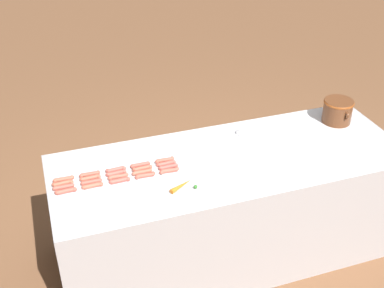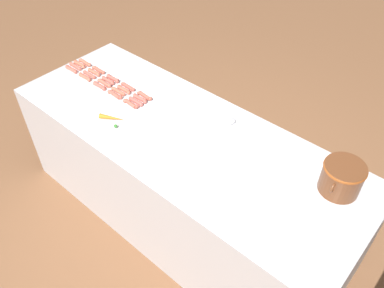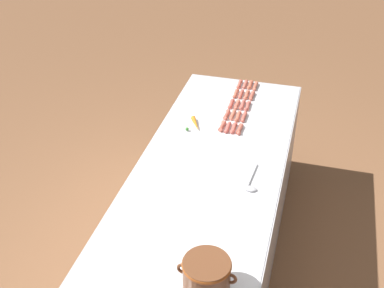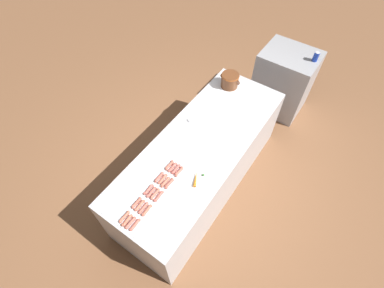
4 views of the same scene
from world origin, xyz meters
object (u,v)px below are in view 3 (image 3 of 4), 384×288
Objects in this scene: hot_dog_0 at (255,86)px; hot_dog_14 at (228,127)px; hot_dog_9 at (234,128)px; hot_dog_10 at (245,84)px; hot_dog_17 at (231,104)px; hot_dog_8 at (238,116)px; hot_dog_11 at (241,94)px; bean_pot at (207,275)px; hot_dog_15 at (240,84)px; hot_dog_16 at (236,93)px; hot_dog_4 at (240,129)px; hot_dog_2 at (248,106)px; hot_dog_12 at (237,105)px; hot_dog_13 at (233,115)px; serving_spoon at (251,184)px; hot_dog_5 at (250,85)px; carrot at (195,124)px; hot_dog_19 at (222,126)px; hot_dog_3 at (244,117)px; hot_dog_6 at (247,95)px; hot_dog_7 at (242,105)px; hot_dog_18 at (227,115)px; hot_dog_1 at (252,96)px.

hot_dog_14 is (0.08, 0.64, 0.00)m from hot_dog_0.
hot_dog_0 is at bearing -93.55° from hot_dog_9.
hot_dog_10 is 0.33m from hot_dog_17.
hot_dog_10 is at bearing -85.47° from hot_dog_8.
bean_pot reaches higher than hot_dog_11.
hot_dog_16 is at bearing 90.68° from hot_dog_15.
hot_dog_4 is at bearing 100.98° from hot_dog_15.
hot_dog_14 is 1.00× the size of hot_dog_16.
hot_dog_0 is at bearing -90.40° from hot_dog_2.
hot_dog_8 is 1.00× the size of hot_dog_11.
hot_dog_2 is 0.08m from hot_dog_12.
hot_dog_2 is 0.17m from hot_dog_13.
hot_dog_8 is 0.33m from hot_dog_11.
hot_dog_15 is (0.04, 0.01, 0.00)m from hot_dog_10.
serving_spoon is (-0.29, 0.87, -0.01)m from hot_dog_17.
hot_dog_5 is 1.22m from serving_spoon.
hot_dog_8 is 0.32m from carrot.
hot_dog_0 is 1.00× the size of hot_dog_15.
hot_dog_5 is at bearing -13.41° from hot_dog_0.
hot_dog_3 is at bearing -126.90° from hot_dog_19.
hot_dog_12 is 0.48× the size of serving_spoon.
hot_dog_4 is at bearing -175.32° from carrot.
hot_dog_6 is 1.00× the size of hot_dog_10.
hot_dog_5 is at bearing -85.76° from bean_pot.
hot_dog_4 is 0.04m from hot_dog_9.
carrot reaches higher than hot_dog_0.
hot_dog_6 is 0.16m from hot_dog_7.
hot_dog_7 and hot_dog_9 have the same top height.
bean_pot is at bearing 95.89° from hot_dog_11.
hot_dog_16 is at bearing -82.74° from hot_dog_13.
hot_dog_15 is at bearing 11.83° from hot_dog_10.
hot_dog_16 is at bearing -89.91° from hot_dog_18.
hot_dog_5 is 0.48× the size of serving_spoon.
serving_spoon is (-0.29, 0.71, -0.01)m from hot_dog_18.
hot_dog_3 is 0.20m from hot_dog_17.
hot_dog_3 is 0.12m from hot_dog_18.
hot_dog_8 is 1.00× the size of hot_dog_17.
hot_dog_15 is 1.00× the size of hot_dog_16.
hot_dog_18 is (0.12, -0.16, 0.00)m from hot_dog_4.
hot_dog_11 is (0.04, -0.00, 0.00)m from hot_dog_6.
hot_dog_17 is at bearing -52.17° from hot_dog_3.
hot_dog_11 and hot_dog_14 have the same top height.
hot_dog_11 is at bearing -89.69° from hot_dog_14.
hot_dog_9 is at bearing 104.58° from hot_dog_17.
hot_dog_11 is 0.33m from hot_dog_18.
hot_dog_16 is at bearing -82.89° from bean_pot.
hot_dog_1 is 0.19m from hot_dog_10.
hot_dog_18 is at bearing 75.68° from hot_dog_12.
hot_dog_5 reaches higher than serving_spoon.
hot_dog_14 is (0.04, 0.49, 0.00)m from hot_dog_6.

